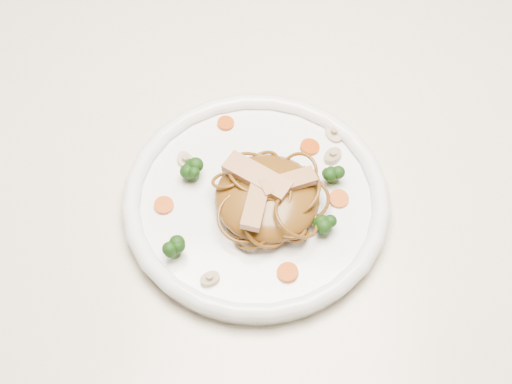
# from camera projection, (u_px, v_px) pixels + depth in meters

# --- Properties ---
(ground) EXTENTS (4.00, 4.00, 0.00)m
(ground) POSITION_uv_depth(u_px,v_px,m) (274.00, 360.00, 1.46)
(ground) COLOR #4B2F1A
(ground) RESTS_ON ground
(table) EXTENTS (1.20, 0.80, 0.75)m
(table) POSITION_uv_depth(u_px,v_px,m) (285.00, 187.00, 0.92)
(table) COLOR beige
(table) RESTS_ON ground
(plate) EXTENTS (0.33, 0.33, 0.02)m
(plate) POSITION_uv_depth(u_px,v_px,m) (256.00, 203.00, 0.78)
(plate) COLOR white
(plate) RESTS_ON table
(noodle_mound) EXTENTS (0.11, 0.11, 0.04)m
(noodle_mound) POSITION_uv_depth(u_px,v_px,m) (267.00, 198.00, 0.76)
(noodle_mound) COLOR brown
(noodle_mound) RESTS_ON plate
(chicken_a) EXTENTS (0.06, 0.05, 0.01)m
(chicken_a) POSITION_uv_depth(u_px,v_px,m) (288.00, 182.00, 0.74)
(chicken_a) COLOR tan
(chicken_a) RESTS_ON noodle_mound
(chicken_b) EXTENTS (0.08, 0.05, 0.01)m
(chicken_b) POSITION_uv_depth(u_px,v_px,m) (257.00, 177.00, 0.74)
(chicken_b) COLOR tan
(chicken_b) RESTS_ON noodle_mound
(chicken_c) EXTENTS (0.02, 0.06, 0.01)m
(chicken_c) POSITION_uv_depth(u_px,v_px,m) (256.00, 203.00, 0.73)
(chicken_c) COLOR tan
(chicken_c) RESTS_ON noodle_mound
(broccoli_0) EXTENTS (0.03, 0.03, 0.03)m
(broccoli_0) POSITION_uv_depth(u_px,v_px,m) (334.00, 172.00, 0.77)
(broccoli_0) COLOR #183C0C
(broccoli_0) RESTS_ON plate
(broccoli_1) EXTENTS (0.04, 0.04, 0.03)m
(broccoli_1) POSITION_uv_depth(u_px,v_px,m) (192.00, 169.00, 0.78)
(broccoli_1) COLOR #183C0C
(broccoli_1) RESTS_ON plate
(broccoli_2) EXTENTS (0.03, 0.03, 0.03)m
(broccoli_2) POSITION_uv_depth(u_px,v_px,m) (173.00, 246.00, 0.72)
(broccoli_2) COLOR #183C0C
(broccoli_2) RESTS_ON plate
(broccoli_3) EXTENTS (0.02, 0.02, 0.03)m
(broccoli_3) POSITION_uv_depth(u_px,v_px,m) (325.00, 223.00, 0.74)
(broccoli_3) COLOR #183C0C
(broccoli_3) RESTS_ON plate
(carrot_0) EXTENTS (0.03, 0.03, 0.00)m
(carrot_0) POSITION_uv_depth(u_px,v_px,m) (310.00, 147.00, 0.81)
(carrot_0) COLOR #B94406
(carrot_0) RESTS_ON plate
(carrot_1) EXTENTS (0.03, 0.03, 0.00)m
(carrot_1) POSITION_uv_depth(u_px,v_px,m) (164.00, 205.00, 0.77)
(carrot_1) COLOR #B94406
(carrot_1) RESTS_ON plate
(carrot_2) EXTENTS (0.03, 0.03, 0.00)m
(carrot_2) POSITION_uv_depth(u_px,v_px,m) (339.00, 199.00, 0.77)
(carrot_2) COLOR #B94406
(carrot_2) RESTS_ON plate
(carrot_3) EXTENTS (0.02, 0.02, 0.00)m
(carrot_3) POSITION_uv_depth(u_px,v_px,m) (226.00, 123.00, 0.83)
(carrot_3) COLOR #B94406
(carrot_3) RESTS_ON plate
(carrot_4) EXTENTS (0.03, 0.03, 0.00)m
(carrot_4) POSITION_uv_depth(u_px,v_px,m) (288.00, 272.00, 0.72)
(carrot_4) COLOR #B94406
(carrot_4) RESTS_ON plate
(mushroom_0) EXTENTS (0.03, 0.03, 0.01)m
(mushroom_0) POSITION_uv_depth(u_px,v_px,m) (210.00, 279.00, 0.72)
(mushroom_0) COLOR tan
(mushroom_0) RESTS_ON plate
(mushroom_1) EXTENTS (0.03, 0.03, 0.01)m
(mushroom_1) POSITION_uv_depth(u_px,v_px,m) (333.00, 156.00, 0.80)
(mushroom_1) COLOR tan
(mushroom_1) RESTS_ON plate
(mushroom_2) EXTENTS (0.03, 0.03, 0.01)m
(mushroom_2) POSITION_uv_depth(u_px,v_px,m) (186.00, 161.00, 0.80)
(mushroom_2) COLOR tan
(mushroom_2) RESTS_ON plate
(mushroom_3) EXTENTS (0.04, 0.04, 0.01)m
(mushroom_3) POSITION_uv_depth(u_px,v_px,m) (334.00, 134.00, 0.82)
(mushroom_3) COLOR tan
(mushroom_3) RESTS_ON plate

